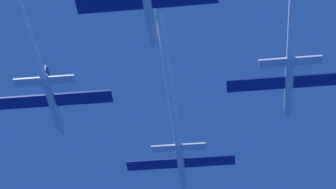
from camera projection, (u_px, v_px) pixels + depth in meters
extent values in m
cylinder|color=silver|center=(181.00, 165.00, 88.74)|extent=(1.01, 9.20, 1.01)
cone|color=silver|center=(184.00, 188.00, 92.80)|extent=(0.99, 2.02, 0.99)
ellipsoid|color=black|center=(182.00, 171.00, 90.50)|extent=(0.71, 1.84, 0.51)
cube|color=navy|center=(152.00, 165.00, 88.70)|extent=(6.99, 2.02, 0.22)
cube|color=navy|center=(210.00, 161.00, 88.11)|extent=(6.99, 2.02, 0.22)
cube|color=navy|center=(178.00, 141.00, 86.93)|extent=(0.26, 1.66, 1.47)
cube|color=silver|center=(163.00, 148.00, 86.10)|extent=(3.15, 1.21, 0.22)
cube|color=silver|center=(194.00, 146.00, 85.79)|extent=(3.15, 1.21, 0.22)
cylinder|color=white|center=(162.00, 34.00, 71.33)|extent=(0.91, 38.94, 0.91)
cylinder|color=silver|center=(52.00, 103.00, 78.54)|extent=(1.01, 9.20, 1.01)
cone|color=silver|center=(62.00, 132.00, 82.60)|extent=(0.99, 2.02, 0.99)
ellipsoid|color=black|center=(56.00, 111.00, 80.30)|extent=(0.71, 1.84, 0.51)
cube|color=navy|center=(19.00, 102.00, 78.50)|extent=(6.99, 2.02, 0.22)
cube|color=navy|center=(84.00, 98.00, 77.92)|extent=(6.99, 2.02, 0.22)
cube|color=navy|center=(46.00, 74.00, 76.73)|extent=(0.26, 1.66, 1.47)
cube|color=silver|center=(27.00, 82.00, 75.90)|extent=(3.15, 1.21, 0.22)
cube|color=silver|center=(62.00, 79.00, 75.60)|extent=(3.15, 1.21, 0.22)
cylinder|color=silver|center=(289.00, 85.00, 77.26)|extent=(1.01, 9.20, 1.01)
cone|color=silver|center=(287.00, 115.00, 81.32)|extent=(0.99, 2.02, 0.99)
ellipsoid|color=black|center=(288.00, 93.00, 79.02)|extent=(0.71, 1.84, 0.51)
cube|color=navy|center=(256.00, 84.00, 77.22)|extent=(6.99, 2.02, 0.22)
cube|color=navy|center=(323.00, 80.00, 76.64)|extent=(6.99, 2.02, 0.22)
cube|color=navy|center=(289.00, 55.00, 75.45)|extent=(0.26, 1.66, 1.47)
cube|color=silver|center=(272.00, 63.00, 74.62)|extent=(3.15, 1.21, 0.22)
cube|color=silver|center=(308.00, 60.00, 74.31)|extent=(3.15, 1.21, 0.22)
cylinder|color=silver|center=(147.00, 4.00, 67.51)|extent=(1.01, 9.20, 1.01)
cone|color=silver|center=(154.00, 44.00, 71.57)|extent=(0.99, 2.02, 0.99)
ellipsoid|color=black|center=(150.00, 16.00, 69.27)|extent=(0.71, 1.84, 0.51)
cube|color=navy|center=(109.00, 4.00, 67.47)|extent=(6.99, 2.02, 0.22)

